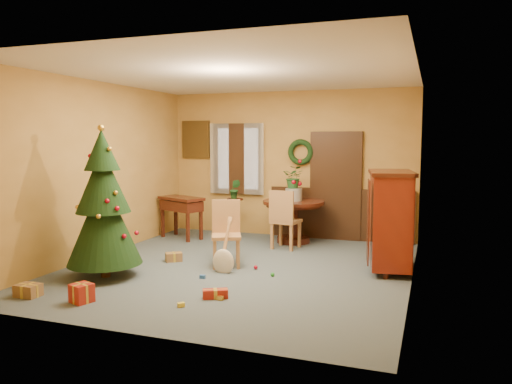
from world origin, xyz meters
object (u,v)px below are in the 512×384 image
at_px(writing_desk, 181,207).
at_px(sideboard, 390,218).
at_px(christmas_tree, 103,206).
at_px(dining_table, 294,213).
at_px(chair_near, 226,231).

bearing_deg(writing_desk, sideboard, -15.59).
bearing_deg(christmas_tree, sideboard, 24.34).
bearing_deg(sideboard, dining_table, 141.46).
bearing_deg(writing_desk, dining_table, 9.51).
bearing_deg(dining_table, chair_near, -104.50).
bearing_deg(chair_near, christmas_tree, -138.93).
relative_size(chair_near, sideboard, 0.68).
distance_m(dining_table, chair_near, 2.09).
bearing_deg(christmas_tree, chair_near, 41.07).
height_order(writing_desk, sideboard, sideboard).
height_order(chair_near, writing_desk, chair_near).
xyz_separation_m(dining_table, christmas_tree, (-1.89, -3.21, 0.46)).
xyz_separation_m(dining_table, sideboard, (1.89, -1.50, 0.24)).
bearing_deg(sideboard, christmas_tree, -155.66).
relative_size(chair_near, writing_desk, 0.98).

